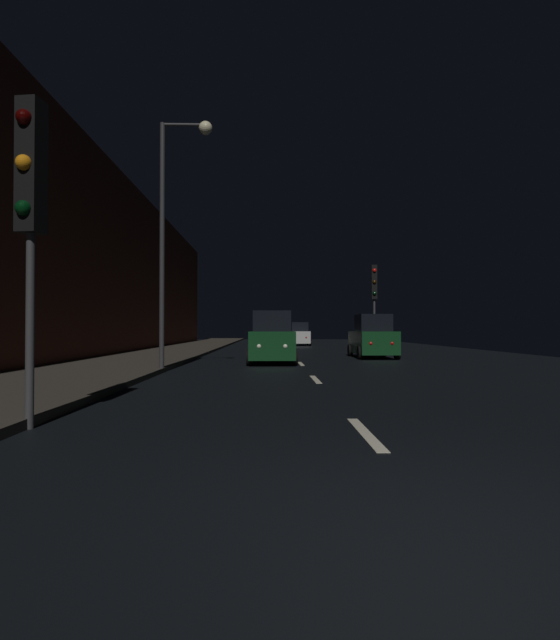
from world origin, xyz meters
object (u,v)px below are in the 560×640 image
(traffic_light_near_left, at_px, (30,190))
(car_parked_right_far, at_px, (373,338))
(car_approaching_headlights, at_px, (272,339))
(traffic_light_far_right, at_px, (374,289))
(streetlamp_overhead, at_px, (175,208))
(car_distant_taillights, at_px, (299,335))

(traffic_light_near_left, distance_m, car_parked_right_far, 19.80)
(car_parked_right_far, bearing_deg, car_approaching_headlights, 127.90)
(traffic_light_far_right, relative_size, traffic_light_near_left, 1.06)
(traffic_light_far_right, bearing_deg, streetlamp_overhead, -30.81)
(traffic_light_near_left, bearing_deg, traffic_light_far_right, 164.98)
(traffic_light_far_right, distance_m, car_approaching_headlights, 9.62)
(traffic_light_near_left, height_order, car_approaching_headlights, traffic_light_near_left)
(car_distant_taillights, bearing_deg, car_parked_right_far, -172.75)
(streetlamp_overhead, distance_m, car_parked_right_far, 12.37)
(car_parked_right_far, bearing_deg, traffic_light_near_left, 154.60)
(traffic_light_far_right, distance_m, car_parked_right_far, 4.40)
(traffic_light_far_right, xyz_separation_m, car_approaching_headlights, (-5.73, -7.27, -2.63))
(streetlamp_overhead, relative_size, car_distant_taillights, 2.09)
(car_parked_right_far, bearing_deg, streetlamp_overhead, 135.52)
(car_approaching_headlights, relative_size, car_parked_right_far, 1.01)
(streetlamp_overhead, bearing_deg, traffic_light_far_right, 52.69)
(traffic_light_far_right, bearing_deg, car_distant_taillights, -161.88)
(car_approaching_headlights, bearing_deg, traffic_light_far_right, 141.76)
(car_parked_right_far, bearing_deg, traffic_light_far_right, -13.09)
(traffic_light_far_right, relative_size, car_approaching_headlights, 1.17)
(car_approaching_headlights, height_order, car_distant_taillights, car_approaching_headlights)
(car_approaching_headlights, relative_size, car_distant_taillights, 1.08)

